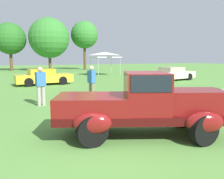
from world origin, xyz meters
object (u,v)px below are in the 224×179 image
object	(u,v)px
show_car_yellow	(43,77)
feature_pickup_truck	(143,104)
show_car_cream	(173,74)
spectator_between_cars	(92,82)
spectator_by_row	(41,85)
canopy_tent_left_field	(105,54)

from	to	relation	value
show_car_yellow	feature_pickup_truck	bearing A→B (deg)	-85.77
feature_pickup_truck	show_car_cream	xyz separation A→B (m)	(10.22, 11.68, -0.27)
show_car_yellow	spectator_between_cars	xyz separation A→B (m)	(1.34, -7.61, 0.31)
spectator_by_row	spectator_between_cars	bearing A→B (deg)	7.66
canopy_tent_left_field	spectator_by_row	bearing A→B (deg)	-121.15
feature_pickup_truck	spectator_between_cars	xyz separation A→B (m)	(0.38, 5.37, 0.05)
feature_pickup_truck	show_car_yellow	distance (m)	13.01
spectator_between_cars	canopy_tent_left_field	bearing A→B (deg)	65.80
show_car_yellow	show_car_cream	bearing A→B (deg)	-6.62
feature_pickup_truck	canopy_tent_left_field	size ratio (longest dim) A/B	1.58
show_car_yellow	canopy_tent_left_field	bearing A→B (deg)	40.60
feature_pickup_truck	spectator_between_cars	distance (m)	5.38
spectator_by_row	canopy_tent_left_field	world-z (taller)	canopy_tent_left_field
show_car_yellow	spectator_between_cars	world-z (taller)	spectator_between_cars
show_car_cream	spectator_between_cars	distance (m)	11.70
feature_pickup_truck	spectator_by_row	world-z (taller)	feature_pickup_truck
show_car_yellow	canopy_tent_left_field	world-z (taller)	canopy_tent_left_field
feature_pickup_truck	spectator_between_cars	size ratio (longest dim) A/B	2.75
spectator_between_cars	spectator_by_row	size ratio (longest dim) A/B	1.00
feature_pickup_truck	show_car_cream	bearing A→B (deg)	48.79
feature_pickup_truck	canopy_tent_left_field	bearing A→B (deg)	70.93
show_car_yellow	canopy_tent_left_field	xyz separation A→B (m)	(7.74, 6.63, 1.82)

